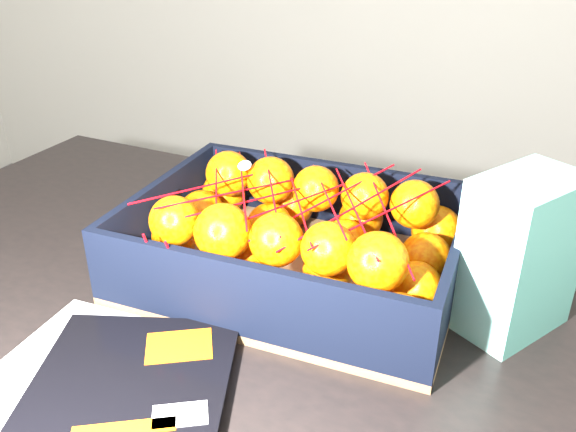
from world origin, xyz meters
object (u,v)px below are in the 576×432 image
at_px(magazine_stack, 100,398).
at_px(produce_crate, 296,256).
at_px(table, 213,348).
at_px(retail_carton, 519,255).

xyz_separation_m(magazine_stack, produce_crate, (0.10, 0.31, 0.02)).
distance_m(table, magazine_stack, 0.25).
bearing_deg(magazine_stack, produce_crate, 72.10).
xyz_separation_m(table, produce_crate, (0.10, 0.08, 0.13)).
bearing_deg(table, magazine_stack, -90.89).
bearing_deg(table, produce_crate, 39.34).
xyz_separation_m(magazine_stack, retail_carton, (0.38, 0.31, 0.09)).
bearing_deg(retail_carton, magazine_stack, -109.32).
distance_m(magazine_stack, retail_carton, 0.50).
bearing_deg(produce_crate, magazine_stack, -107.90).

